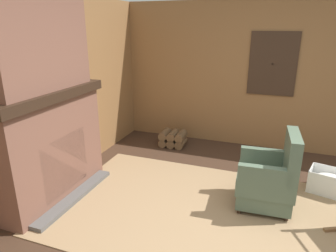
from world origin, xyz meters
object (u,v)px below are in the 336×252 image
storage_case (67,77)px  decorative_plate_on_mantel (35,78)px  firewood_stack (173,138)px  laundry_basket (330,182)px  armchair (269,180)px

storage_case → decorative_plate_on_mantel: (-0.02, -0.50, 0.07)m
firewood_stack → laundry_basket: 2.51m
laundry_basket → decorative_plate_on_mantel: (-3.25, -1.27, 1.33)m
armchair → laundry_basket: size_ratio=1.71×
decorative_plate_on_mantel → laundry_basket: bearing=21.4°
firewood_stack → decorative_plate_on_mantel: 2.64m
armchair → storage_case: bearing=0.9°
laundry_basket → storage_case: (-3.23, -0.77, 1.26)m
laundry_basket → armchair: bearing=-141.3°
armchair → laundry_basket: 0.95m
laundry_basket → storage_case: bearing=-166.5°
storage_case → firewood_stack: bearing=61.6°
firewood_stack → laundry_basket: (2.37, -0.82, 0.02)m
armchair → firewood_stack: armchair is taller
firewood_stack → laundry_basket: size_ratio=0.83×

